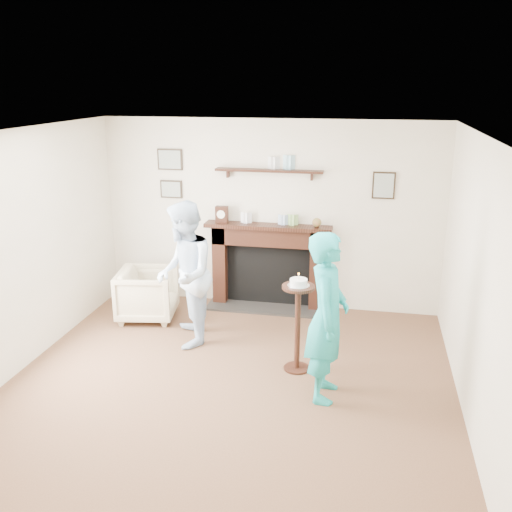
{
  "coord_description": "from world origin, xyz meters",
  "views": [
    {
      "loc": [
        1.29,
        -4.76,
        2.96
      ],
      "look_at": [
        0.14,
        0.9,
        1.17
      ],
      "focal_mm": 40.0,
      "sensor_mm": 36.0,
      "label": 1
    }
  ],
  "objects_px": {
    "man": "(187,342)",
    "pedestal_table": "(298,311)",
    "armchair": "(149,318)",
    "woman": "(324,395)"
  },
  "relations": [
    {
      "from": "man",
      "to": "pedestal_table",
      "type": "bearing_deg",
      "value": 56.22
    },
    {
      "from": "armchair",
      "to": "pedestal_table",
      "type": "height_order",
      "value": "pedestal_table"
    },
    {
      "from": "armchair",
      "to": "man",
      "type": "relative_size",
      "value": 0.43
    },
    {
      "from": "pedestal_table",
      "to": "man",
      "type": "bearing_deg",
      "value": 163.73
    },
    {
      "from": "woman",
      "to": "pedestal_table",
      "type": "height_order",
      "value": "pedestal_table"
    },
    {
      "from": "armchair",
      "to": "man",
      "type": "xyz_separation_m",
      "value": [
        0.71,
        -0.59,
        0.0
      ]
    },
    {
      "from": "armchair",
      "to": "pedestal_table",
      "type": "bearing_deg",
      "value": -124.64
    },
    {
      "from": "armchair",
      "to": "pedestal_table",
      "type": "relative_size",
      "value": 0.67
    },
    {
      "from": "man",
      "to": "pedestal_table",
      "type": "distance_m",
      "value": 1.56
    },
    {
      "from": "armchair",
      "to": "man",
      "type": "height_order",
      "value": "man"
    }
  ]
}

